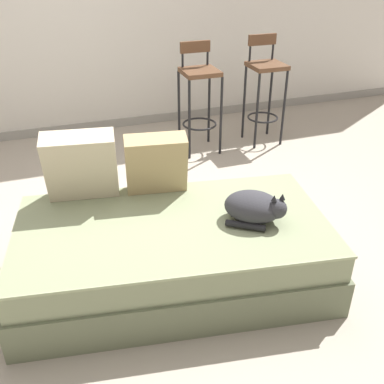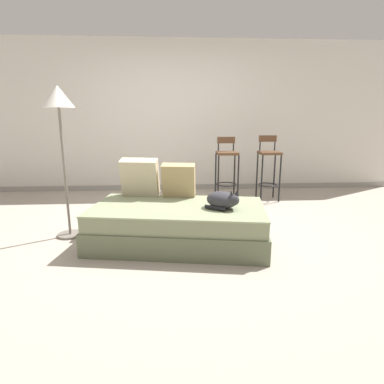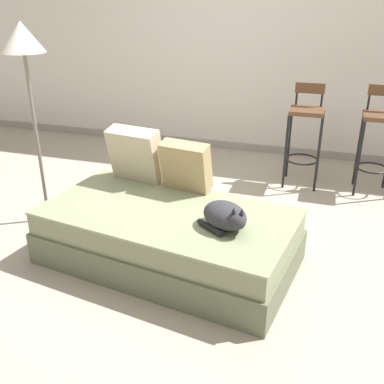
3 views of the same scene
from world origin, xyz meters
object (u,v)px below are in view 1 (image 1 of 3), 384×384
throw_pillow_corner (81,165)px  bar_stool_by_doorway (265,82)px  cat (255,207)px  throw_pillow_middle (156,163)px  bar_stool_near_window (199,89)px  couch (173,252)px

throw_pillow_corner → bar_stool_by_doorway: (1.89, 1.31, -0.03)m
cat → bar_stool_by_doorway: (1.02, 1.88, 0.11)m
throw_pillow_middle → bar_stool_near_window: bar_stool_near_window is taller
bar_stool_near_window → bar_stool_by_doorway: bar_stool_by_doorway is taller
throw_pillow_middle → bar_stool_by_doorway: size_ratio=0.39×
bar_stool_by_doorway → bar_stool_near_window: bearing=-179.9°
throw_pillow_middle → bar_stool_near_window: size_ratio=0.40×
cat → bar_stool_by_doorway: 2.14m
couch → throw_pillow_corner: bearing=133.5°
throw_pillow_corner → cat: bearing=-33.1°
couch → bar_stool_near_window: bar_stool_near_window is taller
cat → bar_stool_near_window: bar_stool_near_window is taller
cat → bar_stool_near_window: (0.35, 1.88, 0.10)m
throw_pillow_corner → bar_stool_by_doorway: 2.30m
throw_pillow_corner → bar_stool_near_window: bar_stool_near_window is taller
throw_pillow_middle → bar_stool_by_doorway: (1.45, 1.38, -0.00)m
bar_stool_by_doorway → couch: bearing=-129.7°
couch → throw_pillow_corner: size_ratio=4.24×
couch → throw_pillow_middle: 0.55m
bar_stool_near_window → bar_stool_by_doorway: (0.67, 0.00, 0.01)m
throw_pillow_middle → cat: (0.43, -0.50, -0.11)m
throw_pillow_middle → throw_pillow_corner: bearing=171.0°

